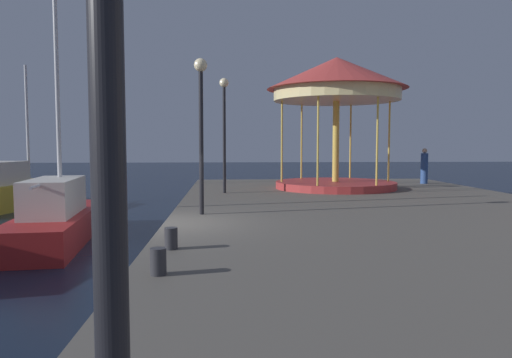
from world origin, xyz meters
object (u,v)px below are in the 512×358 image
sailboat_yellow (7,191)px  sailboat_red (57,218)px  person_far_corner (424,167)px  bollard_south (158,262)px  carousel (336,91)px  lamp_post_far_end (224,115)px  lamp_post_mid_promenade (201,108)px  bollard_center (171,238)px

sailboat_yellow → sailboat_red: (4.50, -7.13, -0.09)m
sailboat_yellow → person_far_corner: size_ratio=3.99×
bollard_south → person_far_corner: person_far_corner is taller
carousel → lamp_post_far_end: 5.20m
carousel → lamp_post_mid_promenade: 9.24m
lamp_post_mid_promenade → bollard_center: 5.15m
lamp_post_mid_promenade → bollard_south: bearing=-93.1°
sailboat_yellow → bollard_south: bearing=-59.0°
carousel → lamp_post_far_end: size_ratio=1.34×
bollard_center → lamp_post_mid_promenade: bearing=85.5°
lamp_post_far_end → sailboat_yellow: bearing=168.8°
lamp_post_mid_promenade → person_far_corner: lamp_post_mid_promenade is taller
lamp_post_far_end → bollard_center: lamp_post_far_end is taller
sailboat_yellow → person_far_corner: (18.84, 2.08, 0.85)m
sailboat_red → bollard_south: sailboat_red is taller
sailboat_yellow → sailboat_red: bearing=-57.7°
bollard_south → person_far_corner: bearing=56.0°
bollard_south → person_far_corner: (10.63, 15.74, 0.61)m
bollard_south → bollard_center: same height
lamp_post_mid_promenade → bollard_south: (-0.33, -6.11, -2.70)m
bollard_center → carousel: bearing=63.9°
carousel → bollard_south: carousel is taller
sailboat_yellow → bollard_center: 14.47m
sailboat_red → lamp_post_mid_promenade: (4.04, -0.42, 3.03)m
lamp_post_mid_promenade → bollard_south: size_ratio=10.57×
carousel → bollard_south: size_ratio=14.98×
lamp_post_mid_promenade → lamp_post_far_end: lamp_post_far_end is taller
sailboat_red → bollard_south: (3.71, -6.53, 0.33)m
sailboat_yellow → bollard_south: size_ratio=17.18×
carousel → sailboat_yellow: bearing=179.3°
bollard_south → carousel: bearing=67.0°
lamp_post_far_end → bollard_center: 10.55m
person_far_corner → sailboat_red: bearing=-147.3°
sailboat_red → carousel: sailboat_red is taller
carousel → bollard_center: 13.68m
bollard_south → person_far_corner: 19.00m
bollard_center → person_far_corner: bearing=52.8°
carousel → person_far_corner: (4.89, 2.25, -3.39)m
sailboat_yellow → lamp_post_mid_promenade: sailboat_yellow is taller
sailboat_yellow → bollard_south: sailboat_yellow is taller
lamp_post_mid_promenade → bollard_south: lamp_post_mid_promenade is taller
sailboat_red → lamp_post_mid_promenade: 5.06m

